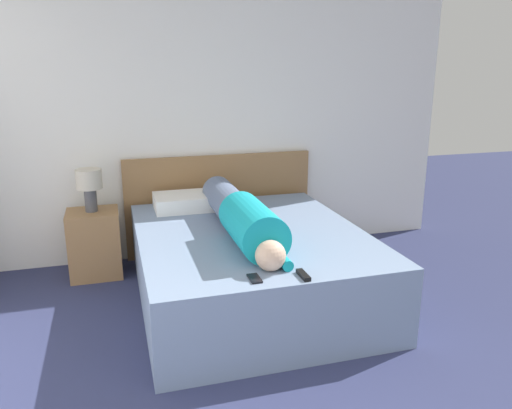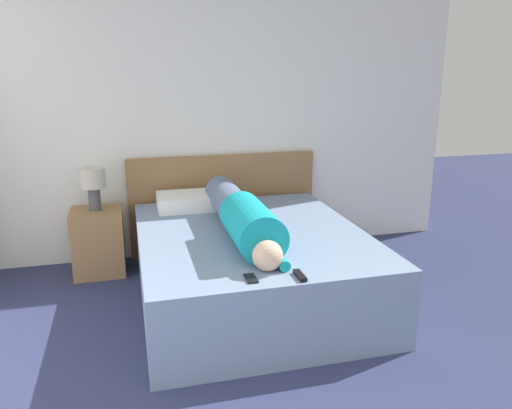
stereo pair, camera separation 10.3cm
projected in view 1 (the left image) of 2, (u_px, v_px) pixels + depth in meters
The scene contains 9 objects.
wall_back at pixel (190, 117), 4.55m from camera, with size 5.08×0.06×2.60m.
bed at pixel (251, 265), 3.83m from camera, with size 1.66×1.99×0.55m.
headboard at pixel (220, 204), 4.77m from camera, with size 1.78×0.04×0.95m.
nightstand at pixel (95, 244), 4.26m from camera, with size 0.42×0.37×0.58m.
table_lamp at pixel (89, 183), 4.12m from camera, with size 0.21×0.21×0.36m.
person_lying at pixel (242, 216), 3.64m from camera, with size 0.32×1.64×0.32m.
pillow_near_headboard at pixel (188, 201), 4.34m from camera, with size 0.58×0.40×0.13m.
tv_remote at pixel (303, 275), 2.94m from camera, with size 0.04×0.15×0.02m.
cell_phone at pixel (255, 278), 2.91m from camera, with size 0.06×0.13×0.01m.
Camera 1 is at (-0.71, -0.57, 1.75)m, focal length 35.00 mm.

